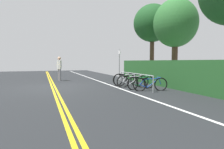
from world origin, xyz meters
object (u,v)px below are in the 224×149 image
(bicycle_0, at_px, (124,79))
(pedestrian, at_px, (59,67))
(bicycle_3, at_px, (141,83))
(bicycle_4, at_px, (150,84))
(bike_rack, at_px, (135,77))
(bicycle_2, at_px, (132,81))
(bicycle_1, at_px, (128,80))
(sign_post_near, at_px, (119,63))
(tree_near_left, at_px, (152,24))
(tree_mid, at_px, (175,24))

(bicycle_0, bearing_deg, pedestrian, -134.84)
(bicycle_3, relative_size, bicycle_4, 0.99)
(bike_rack, xyz_separation_m, bicycle_2, (-0.05, -0.10, -0.26))
(bicycle_0, relative_size, pedestrian, 0.95)
(bicycle_2, distance_m, bicycle_4, 1.42)
(bicycle_0, xyz_separation_m, bicycle_2, (1.28, -0.08, -0.01))
(bicycle_1, xyz_separation_m, pedestrian, (-4.14, -3.46, 0.65))
(bicycle_4, relative_size, sign_post_near, 0.77)
(tree_near_left, bearing_deg, pedestrian, -103.30)
(bike_rack, bearing_deg, sign_post_near, 175.73)
(pedestrian, xyz_separation_m, tree_mid, (4.40, 6.48, 2.68))
(tree_mid, bearing_deg, pedestrian, -124.18)
(bicycle_1, relative_size, bicycle_4, 0.99)
(bicycle_4, bearing_deg, sign_post_near, 179.22)
(bicycle_3, distance_m, tree_mid, 4.57)
(bicycle_4, bearing_deg, bicycle_0, -176.59)
(bicycle_2, distance_m, tree_mid, 4.55)
(bicycle_1, bearing_deg, bicycle_0, 175.14)
(bicycle_3, relative_size, sign_post_near, 0.76)
(bicycle_2, distance_m, sign_post_near, 2.78)
(tree_mid, bearing_deg, sign_post_near, -128.65)
(bike_rack, height_order, tree_mid, tree_mid)
(bicycle_3, height_order, pedestrian, pedestrian)
(bike_rack, bearing_deg, bicycle_2, -115.93)
(bicycle_1, distance_m, bicycle_4, 2.05)
(bike_rack, distance_m, tree_near_left, 5.80)
(bike_rack, distance_m, pedestrian, 5.99)
(bicycle_1, bearing_deg, tree_near_left, 128.63)
(bicycle_4, relative_size, pedestrian, 0.97)
(tree_mid, bearing_deg, bicycle_0, -107.01)
(bicycle_0, bearing_deg, bicycle_3, 1.65)
(bicycle_3, distance_m, tree_near_left, 6.31)
(bike_rack, relative_size, tree_mid, 0.71)
(bicycle_0, height_order, bicycle_2, bicycle_0)
(bicycle_2, relative_size, tree_mid, 0.32)
(tree_near_left, bearing_deg, bicycle_4, -33.06)
(bicycle_1, distance_m, bicycle_3, 1.33)
(bicycle_2, height_order, tree_near_left, tree_near_left)
(bicycle_0, bearing_deg, bike_rack, 0.77)
(tree_mid, bearing_deg, bicycle_4, -57.81)
(bicycle_4, height_order, pedestrian, pedestrian)
(bicycle_1, height_order, bicycle_3, bicycle_1)
(bike_rack, distance_m, bicycle_0, 1.35)
(bicycle_0, relative_size, bicycle_2, 0.99)
(bike_rack, distance_m, sign_post_near, 2.73)
(bicycle_0, relative_size, bicycle_3, 0.99)
(bicycle_2, bearing_deg, bicycle_0, 176.20)
(bicycle_0, bearing_deg, bicycle_1, -4.86)
(bicycle_0, distance_m, tree_near_left, 5.36)
(bicycle_2, height_order, sign_post_near, sign_post_near)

